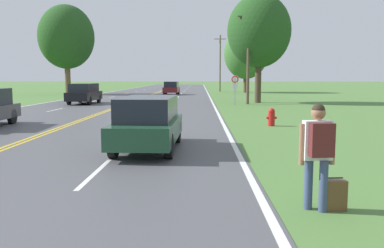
# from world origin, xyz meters

# --- Properties ---
(hitchhiker_person) EXTENTS (0.61, 0.44, 1.79)m
(hitchhiker_person) POSITION_xyz_m (8.04, 4.93, 1.10)
(hitchhiker_person) COLOR #38476B
(hitchhiker_person) RESTS_ON ground
(suitcase) EXTENTS (0.39, 0.22, 0.57)m
(suitcase) POSITION_xyz_m (8.36, 4.98, 0.26)
(suitcase) COLOR brown
(suitcase) RESTS_ON ground
(fire_hydrant) EXTENTS (0.46, 0.30, 0.82)m
(fire_hydrant) POSITION_xyz_m (9.38, 16.81, 0.42)
(fire_hydrant) COLOR red
(fire_hydrant) RESTS_ON ground
(traffic_sign) EXTENTS (0.60, 0.10, 2.35)m
(traffic_sign) POSITION_xyz_m (8.87, 30.47, 1.76)
(traffic_sign) COLOR gray
(traffic_sign) RESTS_ON ground
(utility_pole_midground) EXTENTS (1.80, 0.24, 7.68)m
(utility_pole_midground) POSITION_xyz_m (10.05, 31.85, 3.99)
(utility_pole_midground) COLOR brown
(utility_pole_midground) RESTS_ON ground
(utility_pole_far) EXTENTS (1.80, 0.24, 8.60)m
(utility_pole_far) POSITION_xyz_m (9.22, 61.43, 4.45)
(utility_pole_far) COLOR brown
(utility_pole_far) RESTS_ON ground
(tree_behind_sign) EXTENTS (7.08, 7.08, 11.41)m
(tree_behind_sign) POSITION_xyz_m (-11.03, 50.99, 7.32)
(tree_behind_sign) COLOR brown
(tree_behind_sign) RESTS_ON ground
(tree_mid_treeline) EXTENTS (5.42, 5.42, 9.25)m
(tree_mid_treeline) POSITION_xyz_m (11.16, 33.77, 6.11)
(tree_mid_treeline) COLOR #473828
(tree_mid_treeline) RESTS_ON ground
(tree_right_cluster) EXTENTS (6.28, 6.28, 9.16)m
(tree_right_cluster) POSITION_xyz_m (12.74, 57.46, 5.54)
(tree_right_cluster) COLOR brown
(tree_right_cluster) RESTS_ON ground
(car_dark_green_van_nearest) EXTENTS (1.86, 4.50, 1.63)m
(car_dark_green_van_nearest) POSITION_xyz_m (4.54, 10.62, 0.87)
(car_dark_green_van_nearest) COLOR black
(car_dark_green_van_nearest) RESTS_ON ground
(car_black_van_mid_near) EXTENTS (1.91, 4.69, 1.69)m
(car_black_van_mid_near) POSITION_xyz_m (-3.51, 31.99, 0.90)
(car_black_van_mid_near) COLOR black
(car_black_van_mid_near) RESTS_ON ground
(car_maroon_hatchback_mid_far) EXTENTS (1.97, 3.81, 1.65)m
(car_maroon_hatchback_mid_far) POSITION_xyz_m (2.52, 49.83, 0.87)
(car_maroon_hatchback_mid_far) COLOR black
(car_maroon_hatchback_mid_far) RESTS_ON ground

